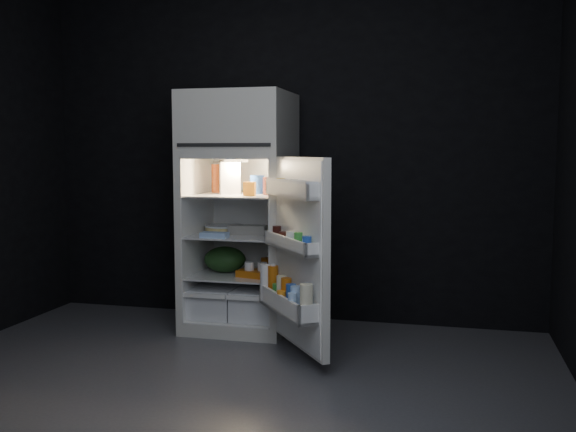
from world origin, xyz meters
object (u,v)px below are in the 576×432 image
(refrigerator, at_px, (241,203))
(fridge_door, at_px, (296,257))
(egg_carton, at_px, (248,230))
(milk_jug, at_px, (230,178))
(yogurt_tray, at_px, (257,274))

(refrigerator, distance_m, fridge_door, 0.94)
(fridge_door, relative_size, egg_carton, 4.35)
(fridge_door, bearing_deg, egg_carton, 130.20)
(refrigerator, height_order, egg_carton, refrigerator)
(milk_jug, bearing_deg, yogurt_tray, -53.08)
(refrigerator, height_order, yogurt_tray, refrigerator)
(yogurt_tray, bearing_deg, fridge_door, -37.16)
(refrigerator, xyz_separation_m, egg_carton, (0.07, -0.06, -0.19))
(milk_jug, relative_size, yogurt_tray, 0.85)
(milk_jug, relative_size, egg_carton, 0.86)
(milk_jug, distance_m, yogurt_tray, 0.75)
(milk_jug, xyz_separation_m, yogurt_tray, (0.25, -0.14, -0.69))
(refrigerator, bearing_deg, fridge_door, -48.79)
(refrigerator, xyz_separation_m, fridge_door, (0.59, -0.68, -0.28))
(refrigerator, relative_size, yogurt_tray, 6.30)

